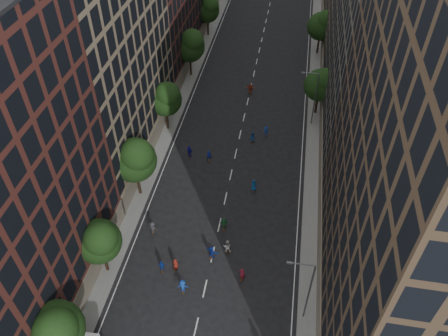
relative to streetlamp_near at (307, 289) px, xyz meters
name	(u,v)px	position (x,y,z in m)	size (l,w,h in m)	color
ground	(240,137)	(-10.37, 28.00, -5.17)	(240.00, 240.00, 0.00)	black
sidewalk_left	(175,101)	(-22.37, 35.50, -5.09)	(4.00, 105.00, 0.15)	slate
sidewalk_right	(320,115)	(1.63, 35.50, -5.09)	(4.00, 105.00, 0.15)	slate
bldg_left_b	(84,37)	(-29.37, 23.00, 11.83)	(14.00, 26.00, 34.00)	#877358
bldg_right_a	(443,182)	(8.63, 3.00, 12.83)	(14.00, 30.00, 36.00)	#4B3928
bldg_right_b	(395,32)	(8.63, 32.00, 11.33)	(14.00, 28.00, 33.00)	#5C564B
tree_left_0	(55,330)	(-21.38, -8.15, 0.79)	(5.20, 5.20, 8.83)	black
tree_left_1	(99,241)	(-21.39, 1.86, 0.38)	(4.80, 4.80, 8.21)	black
tree_left_2	(135,159)	(-21.36, 13.83, 1.19)	(5.60, 5.60, 9.45)	black
tree_left_3	(166,98)	(-21.38, 27.85, 0.65)	(5.00, 5.00, 8.58)	black
tree_left_4	(190,45)	(-21.37, 43.84, 0.93)	(5.40, 5.40, 9.08)	black
tree_left_5	(208,9)	(-21.39, 59.86, 0.51)	(4.80, 4.80, 8.33)	black
tree_right_a	(321,84)	(1.02, 35.85, 0.46)	(5.00, 5.00, 8.39)	black
tree_right_b	(322,25)	(1.02, 55.85, 0.79)	(5.20, 5.20, 8.83)	black
streetlamp_near	(307,289)	(0.00, 0.00, 0.00)	(2.64, 0.22, 9.06)	#595B60
streetlamp_far	(314,96)	(0.00, 33.00, 0.00)	(2.64, 0.22, 9.06)	#595B60
skater_3	(183,286)	(-12.60, 0.82, -4.26)	(1.17, 0.67, 1.81)	#1543B1
skater_4	(162,266)	(-15.50, 2.98, -4.36)	(0.94, 0.39, 1.61)	#1337A2
skater_6	(176,264)	(-14.08, 3.49, -4.41)	(0.74, 0.48, 1.52)	maroon
skater_7	(242,274)	(-6.60, 3.33, -4.24)	(0.68, 0.44, 1.85)	maroon
skater_8	(227,246)	(-8.78, 6.73, -4.22)	(0.92, 0.72, 1.90)	silver
skater_9	(153,228)	(-18.01, 7.94, -4.27)	(1.17, 0.67, 1.80)	#36363A
skater_10	(224,224)	(-9.69, 9.94, -4.20)	(1.14, 0.47, 1.94)	#22723A
skater_11	(212,252)	(-10.40, 5.70, -4.32)	(1.58, 0.50, 1.71)	#1534B1
skater_12	(254,185)	(-6.94, 17.14, -4.30)	(0.85, 0.55, 1.73)	#124792
skater_13	(209,156)	(-13.92, 21.96, -4.33)	(0.61, 0.40, 1.67)	#1423A3
skater_14	(252,138)	(-8.39, 27.02, -4.31)	(0.84, 0.65, 1.72)	#1647B4
skater_15	(266,131)	(-6.49, 29.01, -4.40)	(0.99, 0.57, 1.53)	#1337A1
skater_16	(190,152)	(-16.80, 22.25, -4.23)	(1.10, 0.46, 1.87)	#1916B3
skater_17	(250,89)	(-10.27, 40.00, -4.28)	(1.64, 0.52, 1.77)	#AF361D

